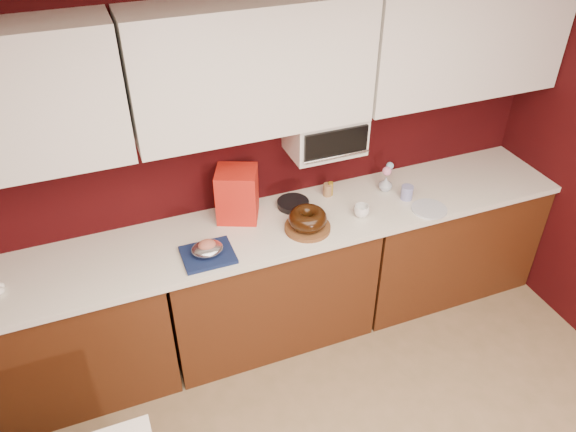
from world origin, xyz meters
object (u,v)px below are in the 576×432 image
(blue_jar, at_px, (407,192))
(coffee_mug, at_px, (362,210))
(toaster_oven, at_px, (325,132))
(flower_vase, at_px, (386,183))
(foil_ham_nest, at_px, (207,249))
(pandoro_box, at_px, (237,194))
(bundt_cake, at_px, (308,219))

(blue_jar, bearing_deg, coffee_mug, -169.56)
(toaster_oven, bearing_deg, blue_jar, -22.34)
(blue_jar, bearing_deg, flower_vase, 119.72)
(toaster_oven, relative_size, coffee_mug, 4.89)
(toaster_oven, height_order, coffee_mug, toaster_oven)
(foil_ham_nest, relative_size, blue_jar, 1.95)
(pandoro_box, xyz_separation_m, coffee_mug, (0.71, -0.28, -0.12))
(bundt_cake, distance_m, flower_vase, 0.68)
(toaster_oven, relative_size, bundt_cake, 1.94)
(bundt_cake, xyz_separation_m, pandoro_box, (-0.35, 0.28, 0.08))
(toaster_oven, xyz_separation_m, bundt_cake, (-0.22, -0.28, -0.39))
(bundt_cake, bearing_deg, flower_vase, 17.98)
(pandoro_box, height_order, blue_jar, pandoro_box)
(bundt_cake, relative_size, coffee_mug, 2.52)
(bundt_cake, distance_m, pandoro_box, 0.45)
(bundt_cake, xyz_separation_m, foil_ham_nest, (-0.62, -0.03, -0.03))
(pandoro_box, bearing_deg, flower_vase, 19.20)
(toaster_oven, bearing_deg, flower_vase, -9.19)
(toaster_oven, height_order, bundt_cake, toaster_oven)
(toaster_oven, bearing_deg, pandoro_box, 179.90)
(bundt_cake, xyz_separation_m, flower_vase, (0.65, 0.21, -0.03))
(foil_ham_nest, bearing_deg, pandoro_box, 48.16)
(foil_ham_nest, bearing_deg, toaster_oven, 20.03)
(toaster_oven, distance_m, blue_jar, 0.70)
(toaster_oven, xyz_separation_m, blue_jar, (0.51, -0.21, -0.43))
(bundt_cake, relative_size, pandoro_box, 0.70)
(blue_jar, xyz_separation_m, flower_vase, (-0.08, 0.14, 0.01))
(pandoro_box, xyz_separation_m, blue_jar, (1.08, -0.21, -0.12))
(blue_jar, bearing_deg, toaster_oven, 157.66)
(coffee_mug, height_order, blue_jar, same)
(bundt_cake, bearing_deg, coffee_mug, 0.78)
(bundt_cake, distance_m, foil_ham_nest, 0.63)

